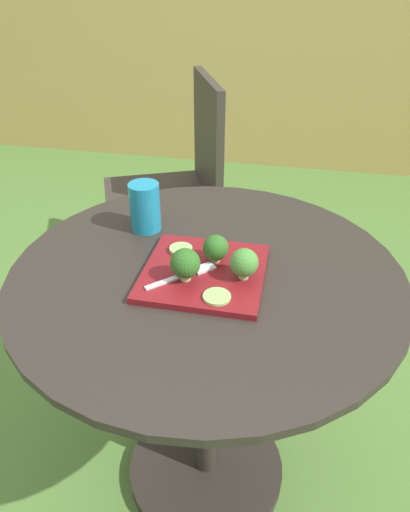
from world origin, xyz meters
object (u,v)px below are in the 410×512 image
salad_plate (204,273)px  drinking_glass (145,209)px  patio_chair (181,175)px  fork (187,274)px

salad_plate → drinking_glass: (-0.17, 0.16, 0.04)m
patio_chair → salad_plate: patio_chair is taller
patio_chair → salad_plate: bearing=-72.8°
drinking_glass → fork: (0.15, -0.19, -0.04)m
drinking_glass → fork: size_ratio=0.95×
patio_chair → fork: patio_chair is taller
salad_plate → fork: fork is taller
patio_chair → fork: (0.26, -0.96, 0.21)m
patio_chair → fork: bearing=-74.8°
salad_plate → drinking_glass: 0.24m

